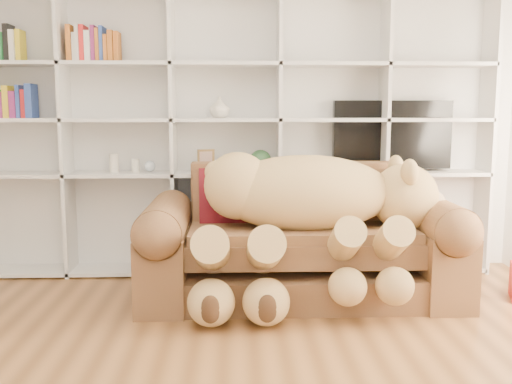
{
  "coord_description": "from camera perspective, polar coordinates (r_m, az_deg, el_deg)",
  "views": [
    {
      "loc": [
        0.07,
        -2.47,
        1.37
      ],
      "look_at": [
        0.22,
        1.63,
        0.79
      ],
      "focal_mm": 40.0,
      "sensor_mm": 36.0,
      "label": 1
    }
  ],
  "objects": [
    {
      "name": "wall_back",
      "position": [
        4.97,
        -2.97,
        7.84
      ],
      "size": [
        5.0,
        0.02,
        2.7
      ],
      "primitive_type": "cube",
      "color": "white",
      "rests_on": "floor"
    },
    {
      "name": "bookshelf",
      "position": [
        4.84,
        -5.86,
        7.28
      ],
      "size": [
        4.43,
        0.35,
        2.4
      ],
      "color": "silver",
      "rests_on": "floor"
    },
    {
      "name": "sofa",
      "position": [
        4.27,
        4.41,
        -5.55
      ],
      "size": [
        2.31,
        1.0,
        0.97
      ],
      "color": "brown",
      "rests_on": "floor"
    },
    {
      "name": "teddy_bear",
      "position": [
        4.02,
        5.21,
        -1.72
      ],
      "size": [
        1.85,
        0.98,
        1.07
      ],
      "rotation": [
        0.0,
        0.0,
        0.14
      ],
      "color": "tan",
      "rests_on": "sofa"
    },
    {
      "name": "throw_pillow",
      "position": [
        4.33,
        -2.77,
        -0.62
      ],
      "size": [
        0.46,
        0.27,
        0.46
      ],
      "primitive_type": "cube",
      "rotation": [
        -0.24,
        0.0,
        0.06
      ],
      "color": "#601110",
      "rests_on": "sofa"
    },
    {
      "name": "tv",
      "position": [
        5.01,
        13.42,
        5.43
      ],
      "size": [
        1.01,
        0.18,
        0.6
      ],
      "color": "black",
      "rests_on": "bookshelf"
    },
    {
      "name": "picture_frame",
      "position": [
        4.79,
        -5.02,
        3.19
      ],
      "size": [
        0.15,
        0.07,
        0.18
      ],
      "primitive_type": "cube",
      "rotation": [
        0.0,
        0.0,
        0.34
      ],
      "color": "brown",
      "rests_on": "bookshelf"
    },
    {
      "name": "green_vase",
      "position": [
        4.79,
        0.45,
        3.14
      ],
      "size": [
        0.19,
        0.19,
        0.19
      ],
      "primitive_type": "sphere",
      "color": "#2F5B33",
      "rests_on": "bookshelf"
    },
    {
      "name": "figurine_tall",
      "position": [
        4.89,
        -14.02,
        2.82
      ],
      "size": [
        0.09,
        0.09,
        0.15
      ],
      "primitive_type": "cylinder",
      "rotation": [
        0.0,
        0.0,
        0.15
      ],
      "color": "beige",
      "rests_on": "bookshelf"
    },
    {
      "name": "figurine_short",
      "position": [
        4.86,
        -11.96,
        2.6
      ],
      "size": [
        0.08,
        0.08,
        0.11
      ],
      "primitive_type": "cylinder",
      "rotation": [
        0.0,
        0.0,
        0.17
      ],
      "color": "beige",
      "rests_on": "bookshelf"
    },
    {
      "name": "snow_globe",
      "position": [
        4.84,
        -10.58,
        2.56
      ],
      "size": [
        0.09,
        0.09,
        0.09
      ],
      "primitive_type": "sphere",
      "color": "silver",
      "rests_on": "bookshelf"
    },
    {
      "name": "shelf_vase",
      "position": [
        4.77,
        -3.68,
        8.45
      ],
      "size": [
        0.22,
        0.22,
        0.17
      ],
      "primitive_type": "imported",
      "rotation": [
        0.0,
        0.0,
        -0.4
      ],
      "color": "beige",
      "rests_on": "bookshelf"
    }
  ]
}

